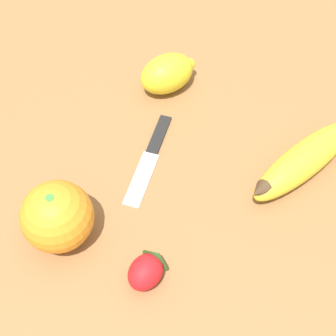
{
  "coord_description": "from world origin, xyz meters",
  "views": [
    {
      "loc": [
        -0.39,
        -0.13,
        0.51
      ],
      "look_at": [
        -0.09,
        0.01,
        0.03
      ],
      "focal_mm": 50.0,
      "sensor_mm": 36.0,
      "label": 1
    }
  ],
  "objects_px": {
    "lemon": "(167,73)",
    "paring_knife": "(151,155)",
    "banana": "(304,158)",
    "strawberry": "(148,269)",
    "orange": "(57,216)"
  },
  "relations": [
    {
      "from": "banana",
      "to": "strawberry",
      "type": "bearing_deg",
      "value": -2.79
    },
    {
      "from": "banana",
      "to": "paring_knife",
      "type": "bearing_deg",
      "value": -45.32
    },
    {
      "from": "strawberry",
      "to": "paring_knife",
      "type": "distance_m",
      "value": 0.17
    },
    {
      "from": "lemon",
      "to": "paring_knife",
      "type": "bearing_deg",
      "value": -165.79
    },
    {
      "from": "banana",
      "to": "strawberry",
      "type": "height_order",
      "value": "banana"
    },
    {
      "from": "banana",
      "to": "strawberry",
      "type": "xyz_separation_m",
      "value": [
        -0.22,
        0.12,
        -0.0
      ]
    },
    {
      "from": "strawberry",
      "to": "paring_knife",
      "type": "xyz_separation_m",
      "value": [
        0.16,
        0.07,
        -0.02
      ]
    },
    {
      "from": "banana",
      "to": "orange",
      "type": "xyz_separation_m",
      "value": [
        -0.21,
        0.24,
        0.02
      ]
    },
    {
      "from": "banana",
      "to": "paring_knife",
      "type": "distance_m",
      "value": 0.2
    },
    {
      "from": "orange",
      "to": "paring_knife",
      "type": "bearing_deg",
      "value": -17.58
    },
    {
      "from": "banana",
      "to": "paring_knife",
      "type": "relative_size",
      "value": 1.22
    },
    {
      "from": "banana",
      "to": "paring_knife",
      "type": "xyz_separation_m",
      "value": [
        -0.06,
        0.19,
        -0.02
      ]
    },
    {
      "from": "lemon",
      "to": "paring_knife",
      "type": "height_order",
      "value": "lemon"
    },
    {
      "from": "banana",
      "to": "orange",
      "type": "relative_size",
      "value": 2.24
    },
    {
      "from": "lemon",
      "to": "paring_knife",
      "type": "distance_m",
      "value": 0.13
    }
  ]
}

